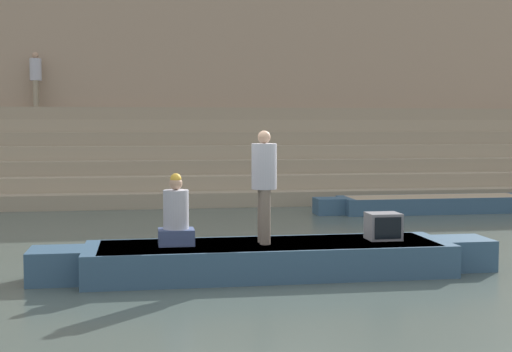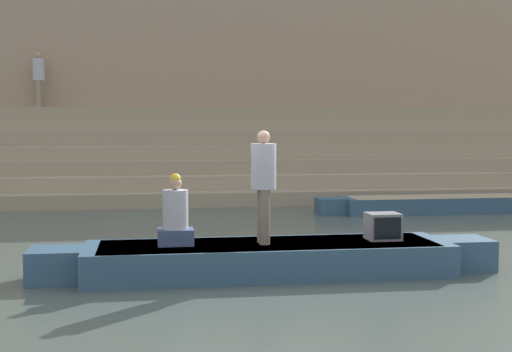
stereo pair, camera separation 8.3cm
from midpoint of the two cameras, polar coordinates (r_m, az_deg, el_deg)
ground_plane at (r=11.11m, az=0.70°, el=-7.26°), size 120.00×120.00×0.00m
ghat_steps at (r=21.98m, az=-4.30°, el=0.94°), size 36.00×5.04×2.76m
back_wall at (r=24.39m, az=-4.82°, el=7.87°), size 34.20×1.28×7.67m
rowboat_main at (r=10.48m, az=0.82°, el=-6.56°), size 6.80×1.54×0.47m
person_standing at (r=10.33m, az=0.42°, el=-0.24°), size 0.37×0.37×1.64m
person_rowing at (r=10.31m, az=-6.65°, el=-3.28°), size 0.51×0.40×1.03m
tv_set at (r=10.91m, az=9.94°, el=-3.98°), size 0.49×0.42×0.40m
moored_boat_shore at (r=18.53m, az=13.99°, el=-2.15°), size 6.20×1.21×0.40m
person_on_steps at (r=23.59m, az=-17.31°, el=7.68°), size 0.36×0.36×1.71m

